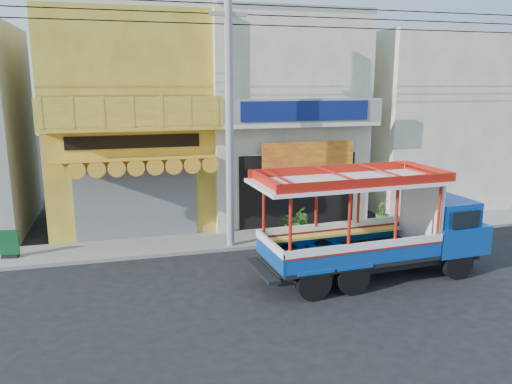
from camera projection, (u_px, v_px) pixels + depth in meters
ground at (290, 282)px, 14.16m from camera, size 90.00×90.00×0.00m
sidewalk at (254, 238)px, 17.92m from camera, size 30.00×2.00×0.12m
shophouse_left at (131, 119)px, 19.77m from camera, size 6.00×7.50×8.24m
shophouse_right at (275, 117)px, 21.30m from camera, size 6.00×6.75×8.24m
party_pilaster at (220, 127)px, 17.62m from camera, size 0.35×0.30×8.00m
filler_building_right at (418, 121)px, 23.18m from camera, size 6.00×6.00×7.60m
utility_pole at (234, 98)px, 15.97m from camera, size 28.00×0.26×9.00m
songthaew_truck at (387, 225)px, 14.33m from camera, size 6.91×2.63×3.17m
green_sign at (9, 246)px, 15.70m from camera, size 0.58×0.34×0.89m
potted_plant_a at (293, 222)px, 17.93m from camera, size 1.18×1.20×1.01m
potted_plant_b at (305, 225)px, 17.84m from camera, size 0.59×0.55×0.85m
potted_plant_c at (382, 212)px, 19.43m from camera, size 0.73×0.73×0.95m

